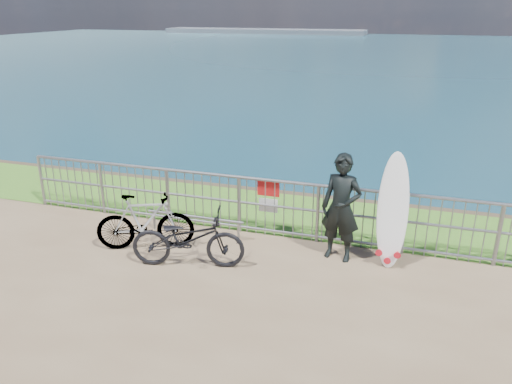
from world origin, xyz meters
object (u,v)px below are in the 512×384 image
(bicycle_near, at_px, (188,239))
(bicycle_far, at_px, (145,222))
(surfboard, at_px, (392,215))
(surfer, at_px, (341,208))

(bicycle_near, distance_m, bicycle_far, 1.05)
(surfboard, distance_m, bicycle_near, 3.36)
(surfer, bearing_deg, bicycle_far, -158.21)
(surfer, xyz_separation_m, bicycle_near, (-2.33, -1.03, -0.44))
(bicycle_near, xyz_separation_m, bicycle_far, (-0.99, 0.36, 0.02))
(surfer, xyz_separation_m, bicycle_far, (-3.32, -0.67, -0.41))
(surfboard, bearing_deg, bicycle_far, -170.13)
(surfer, height_order, surfboard, surfboard)
(surfer, xyz_separation_m, surfboard, (0.83, 0.05, -0.04))
(bicycle_near, height_order, bicycle_far, bicycle_far)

